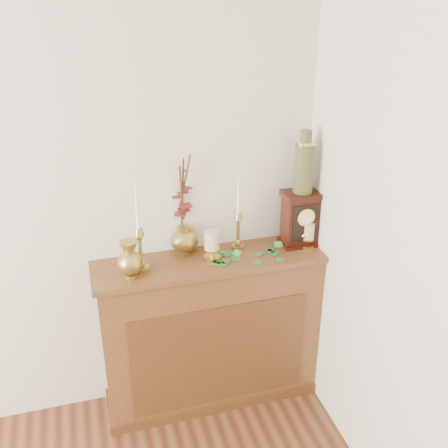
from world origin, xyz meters
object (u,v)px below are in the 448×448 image
object	(u,v)px
ceramic_vase	(304,165)
bud_vase	(130,260)
mantel_clock	(301,219)
ginger_jar	(182,206)
candlestick_center	(238,225)
candlestick_left	(140,242)

from	to	relation	value
ceramic_vase	bud_vase	bearing A→B (deg)	-173.48
mantel_clock	ceramic_vase	size ratio (longest dim) A/B	0.92
bud_vase	ginger_jar	distance (m)	0.42
candlestick_center	ceramic_vase	distance (m)	0.47
ginger_jar	ceramic_vase	xyz separation A→B (m)	(0.62, -0.12, 0.21)
ceramic_vase	mantel_clock	bearing A→B (deg)	-89.95
ginger_jar	candlestick_left	bearing A→B (deg)	-146.53
bud_vase	ginger_jar	bearing A→B (deg)	36.19
mantel_clock	ceramic_vase	distance (m)	0.31
bud_vase	ceramic_vase	world-z (taller)	ceramic_vase
candlestick_left	ginger_jar	bearing A→B (deg)	33.47
bud_vase	mantel_clock	bearing A→B (deg)	6.35
ginger_jar	mantel_clock	world-z (taller)	ginger_jar
candlestick_left	bud_vase	distance (m)	0.10
candlestick_left	ginger_jar	xyz separation A→B (m)	(0.25, 0.17, 0.09)
bud_vase	mantel_clock	xyz separation A→B (m)	(0.94, 0.10, 0.05)
candlestick_left	ceramic_vase	world-z (taller)	ceramic_vase
candlestick_center	bud_vase	xyz separation A→B (m)	(-0.60, -0.15, -0.04)
candlestick_left	mantel_clock	distance (m)	0.88
candlestick_left	ginger_jar	world-z (taller)	ginger_jar
candlestick_left	ceramic_vase	bearing A→B (deg)	2.96
candlestick_center	mantel_clock	distance (m)	0.34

